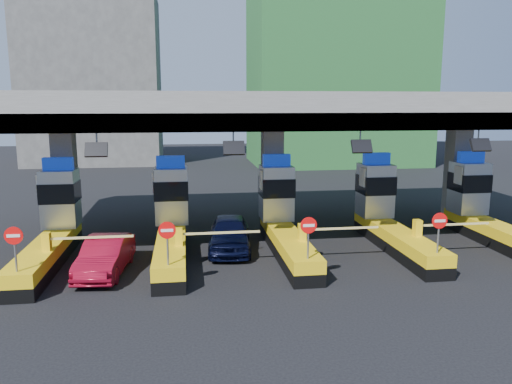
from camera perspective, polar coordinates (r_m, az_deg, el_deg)
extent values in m
plane|color=black|center=(22.93, 3.11, -6.51)|extent=(120.00, 120.00, 0.00)
cube|color=slate|center=(24.92, 1.90, 9.41)|extent=(28.00, 12.00, 1.50)
cube|color=#4C4C49|center=(19.34, 4.84, 7.98)|extent=(28.00, 0.60, 0.70)
cube|color=slate|center=(25.48, -20.90, 0.86)|extent=(1.00, 1.00, 5.50)
cube|color=slate|center=(25.21, 1.85, 1.43)|extent=(1.00, 1.00, 5.50)
cube|color=slate|center=(28.66, 21.96, 1.75)|extent=(1.00, 1.00, 5.50)
cylinder|color=slate|center=(19.15, -17.75, 5.72)|extent=(0.06, 0.06, 0.50)
cube|color=black|center=(18.98, -17.79, 4.62)|extent=(0.80, 0.38, 0.54)
cylinder|color=slate|center=(18.97, -2.61, 6.15)|extent=(0.06, 0.06, 0.50)
cube|color=black|center=(18.80, -2.54, 5.05)|extent=(0.80, 0.38, 0.54)
cylinder|color=slate|center=(20.08, 11.83, 6.17)|extent=(0.06, 0.06, 0.50)
cube|color=black|center=(19.92, 11.98, 5.12)|extent=(0.80, 0.38, 0.54)
cylinder|color=slate|center=(22.28, 24.08, 5.88)|extent=(0.06, 0.06, 0.50)
cube|color=black|center=(22.13, 24.29, 4.93)|extent=(0.80, 0.38, 0.54)
cube|color=black|center=(22.23, -22.73, -7.18)|extent=(1.20, 8.00, 0.50)
cube|color=#E5B70C|center=(22.09, -22.82, -5.94)|extent=(1.20, 8.00, 0.50)
cube|color=#9EA3A8|center=(24.40, -21.44, -0.64)|extent=(1.50, 1.50, 2.60)
cube|color=black|center=(24.33, -21.50, 0.05)|extent=(1.56, 1.56, 0.90)
cube|color=#0C2DBF|center=(24.17, -21.68, 3.04)|extent=(1.30, 0.35, 0.55)
cube|color=white|center=(24.20, -23.55, 0.82)|extent=(0.06, 0.70, 0.90)
cylinder|color=slate|center=(18.54, -25.80, -6.28)|extent=(0.07, 0.07, 1.30)
cylinder|color=red|center=(18.36, -25.97, -4.51)|extent=(0.60, 0.04, 0.60)
cube|color=white|center=(18.33, -25.99, -4.53)|extent=(0.42, 0.02, 0.10)
cube|color=#E5B70C|center=(20.73, -22.83, -5.25)|extent=(0.30, 0.35, 0.70)
cube|color=white|center=(20.34, -18.33, -4.95)|extent=(3.20, 0.08, 0.08)
cube|color=black|center=(21.50, -9.64, -7.09)|extent=(1.20, 8.00, 0.50)
cube|color=#E5B70C|center=(21.36, -9.68, -5.81)|extent=(1.20, 8.00, 0.50)
cube|color=#9EA3A8|center=(23.74, -9.62, -0.36)|extent=(1.50, 1.50, 2.60)
cube|color=black|center=(23.67, -9.65, 0.35)|extent=(1.56, 1.56, 0.90)
cube|color=#0C2DBF|center=(23.50, -9.74, 3.43)|extent=(1.30, 0.35, 0.55)
cube|color=white|center=(23.36, -11.65, 1.15)|extent=(0.06, 0.70, 0.90)
cylinder|color=slate|center=(17.65, -10.06, -6.19)|extent=(0.07, 0.07, 1.30)
cylinder|color=red|center=(17.47, -10.13, -4.33)|extent=(0.60, 0.04, 0.60)
cube|color=white|center=(17.44, -10.13, -4.35)|extent=(0.42, 0.02, 0.10)
cube|color=#E5B70C|center=(20.04, -8.82, -5.07)|extent=(0.30, 0.35, 0.70)
cube|color=white|center=(20.05, -4.09, -4.67)|extent=(3.20, 0.08, 0.08)
cube|color=black|center=(21.92, 3.62, -6.63)|extent=(1.20, 8.00, 0.50)
cube|color=#E5B70C|center=(21.78, 3.64, -5.37)|extent=(1.20, 8.00, 0.50)
cube|color=#9EA3A8|center=(24.12, 2.33, -0.06)|extent=(1.50, 1.50, 2.60)
cube|color=black|center=(24.05, 2.35, 0.64)|extent=(1.56, 1.56, 0.90)
cube|color=#0C2DBF|center=(23.89, 2.36, 3.68)|extent=(1.30, 0.35, 0.55)
cube|color=white|center=(23.58, 0.56, 1.44)|extent=(0.06, 0.70, 0.90)
cylinder|color=slate|center=(18.16, 5.98, -5.62)|extent=(0.07, 0.07, 1.30)
cylinder|color=red|center=(17.98, 6.04, -3.81)|extent=(0.60, 0.04, 0.60)
cube|color=white|center=(17.95, 6.06, -3.83)|extent=(0.42, 0.02, 0.10)
cube|color=#E5B70C|center=(20.57, 5.29, -4.60)|extent=(0.30, 0.35, 0.70)
cube|color=white|center=(20.98, 9.70, -4.12)|extent=(3.20, 0.08, 0.08)
cube|color=black|center=(23.42, 15.76, -5.90)|extent=(1.20, 8.00, 0.50)
cube|color=#E5B70C|center=(23.29, 15.82, -4.71)|extent=(1.20, 8.00, 0.50)
cube|color=#9EA3A8|center=(25.49, 13.46, 0.23)|extent=(1.50, 1.50, 2.60)
cube|color=black|center=(25.42, 13.50, 0.88)|extent=(1.56, 1.56, 0.90)
cube|color=#0C2DBF|center=(25.27, 13.61, 3.76)|extent=(1.30, 0.35, 0.55)
cube|color=white|center=(24.82, 12.06, 1.66)|extent=(0.06, 0.70, 0.90)
cylinder|color=slate|center=(19.95, 20.11, -4.76)|extent=(0.07, 0.07, 1.30)
cylinder|color=red|center=(19.78, 20.25, -3.10)|extent=(0.60, 0.04, 0.60)
cube|color=white|center=(19.76, 20.29, -3.12)|extent=(0.42, 0.02, 0.10)
cube|color=#E5B70C|center=(22.24, 17.96, -3.93)|extent=(0.30, 0.35, 0.70)
cube|color=white|center=(22.98, 21.68, -3.45)|extent=(3.20, 0.08, 0.08)
cube|color=black|center=(25.82, 26.01, -5.07)|extent=(1.20, 8.00, 0.50)
cube|color=#E5B70C|center=(25.70, 26.09, -3.99)|extent=(1.20, 8.00, 0.50)
cube|color=#9EA3A8|center=(27.71, 23.13, 0.46)|extent=(1.50, 1.50, 2.60)
cube|color=black|center=(27.65, 23.19, 1.07)|extent=(1.56, 1.56, 0.90)
cube|color=#0C2DBF|center=(27.51, 23.35, 3.71)|extent=(1.30, 0.35, 0.55)
cube|color=white|center=(26.95, 22.10, 1.79)|extent=(0.06, 0.70, 0.90)
cube|color=#1E5926|center=(56.46, 9.21, 17.59)|extent=(18.00, 12.00, 28.00)
cube|color=#4C4C49|center=(58.40, -18.04, 12.05)|extent=(14.00, 10.00, 18.00)
imported|color=black|center=(22.51, -3.03, -4.77)|extent=(2.25, 4.72, 1.56)
imported|color=maroon|center=(20.41, -16.83, -6.98)|extent=(1.92, 4.43, 1.42)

